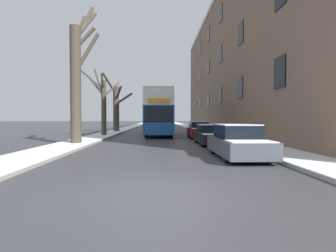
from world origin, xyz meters
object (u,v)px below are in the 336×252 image
double_decker_bus (159,111)px  parked_car_2 (199,130)px  bare_tree_left_2 (116,107)px  bare_tree_left_1 (103,103)px  parked_car_1 (211,135)px  parked_car_0 (238,142)px  pedestrian_left_sidewalk (75,129)px  bare_tree_left_0 (77,76)px

double_decker_bus → parked_car_2: 6.02m
bare_tree_left_2 → double_decker_bus: 7.39m
bare_tree_left_1 → parked_car_1: (8.69, -7.57, -2.54)m
double_decker_bus → parked_car_1: bearing=-70.8°
bare_tree_left_1 → parked_car_2: bare_tree_left_1 is taller
double_decker_bus → parked_car_0: 16.34m
bare_tree_left_2 → pedestrian_left_sidewalk: (-0.49, -14.22, -2.19)m
bare_tree_left_2 → parked_car_1: bearing=-60.1°
parked_car_0 → bare_tree_left_0: bearing=146.8°
bare_tree_left_0 → bare_tree_left_1: (-0.07, 7.81, -1.22)m
bare_tree_left_0 → parked_car_2: 10.95m
double_decker_bus → pedestrian_left_sidewalk: (-5.72, -9.04, -1.51)m
bare_tree_left_0 → bare_tree_left_2: size_ratio=1.34×
bare_tree_left_1 → pedestrian_left_sidewalk: size_ratio=3.75×
bare_tree_left_1 → pedestrian_left_sidewalk: bearing=-94.4°
parked_car_0 → pedestrian_left_sidewalk: size_ratio=2.55×
pedestrian_left_sidewalk → double_decker_bus: bearing=49.9°
bare_tree_left_0 → bare_tree_left_2: bearing=90.3°
bare_tree_left_2 → parked_car_2: 13.31m
bare_tree_left_0 → parked_car_2: (8.62, 5.65, -3.70)m
parked_car_2 → pedestrian_left_sidewalk: 10.22m
bare_tree_left_2 → pedestrian_left_sidewalk: bearing=-92.0°
parked_car_1 → pedestrian_left_sidewalk: (-9.19, 0.95, 0.34)m
parked_car_1 → pedestrian_left_sidewalk: 9.25m
bare_tree_left_1 → bare_tree_left_2: bare_tree_left_2 is taller
bare_tree_left_1 → double_decker_bus: (5.22, 2.42, -0.69)m
parked_car_2 → double_decker_bus: bearing=127.2°
bare_tree_left_0 → parked_car_0: (8.62, -5.64, -3.71)m
bare_tree_left_2 → pedestrian_left_sidewalk: 14.39m
double_decker_bus → parked_car_2: double_decker_bus is taller
bare_tree_left_0 → pedestrian_left_sidewalk: 3.67m
parked_car_2 → parked_car_0: bearing=-90.0°
bare_tree_left_2 → parked_car_1: 17.67m
bare_tree_left_0 → pedestrian_left_sidewalk: bare_tree_left_0 is taller
parked_car_1 → parked_car_2: (0.00, 5.41, 0.06)m
parked_car_1 → bare_tree_left_2: bearing=119.9°
bare_tree_left_0 → parked_car_2: bare_tree_left_0 is taller
parked_car_1 → parked_car_2: parked_car_2 is taller
bare_tree_left_2 → pedestrian_left_sidewalk: size_ratio=4.03×
bare_tree_left_2 → double_decker_bus: size_ratio=0.59×
parked_car_2 → pedestrian_left_sidewalk: pedestrian_left_sidewalk is taller
bare_tree_left_2 → parked_car_0: bearing=-67.5°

